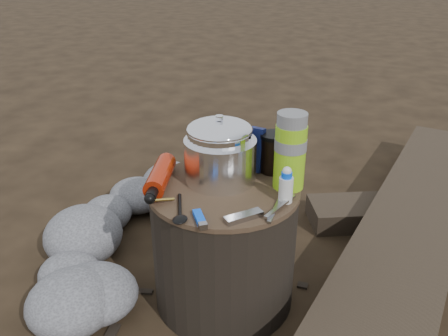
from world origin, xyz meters
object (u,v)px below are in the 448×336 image
(log_main, at_px, (412,230))
(travel_mug, at_px, (273,153))
(thermos, at_px, (290,152))
(stump, at_px, (224,245))
(fuel_bottle, at_px, (160,176))
(camping_pot, at_px, (219,150))

(log_main, distance_m, travel_mug, 0.71)
(thermos, height_order, travel_mug, thermos)
(travel_mug, bearing_deg, thermos, -53.55)
(stump, relative_size, fuel_bottle, 1.78)
(fuel_bottle, bearing_deg, travel_mug, 20.45)
(camping_pot, height_order, fuel_bottle, camping_pot)
(log_main, height_order, fuel_bottle, fuel_bottle)
(fuel_bottle, distance_m, thermos, 0.39)
(log_main, xyz_separation_m, camping_pot, (-0.63, -0.43, 0.43))
(travel_mug, bearing_deg, stump, -126.60)
(thermos, bearing_deg, travel_mug, 126.45)
(stump, xyz_separation_m, thermos, (0.18, 0.06, 0.32))
(camping_pot, distance_m, thermos, 0.21)
(stump, distance_m, travel_mug, 0.33)
(stump, relative_size, travel_mug, 3.60)
(fuel_bottle, height_order, travel_mug, travel_mug)
(fuel_bottle, relative_size, travel_mug, 2.02)
(log_main, relative_size, camping_pot, 9.90)
(camping_pot, distance_m, fuel_bottle, 0.19)
(log_main, distance_m, camping_pot, 0.88)
(stump, height_order, log_main, stump)
(camping_pot, bearing_deg, stump, -59.76)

